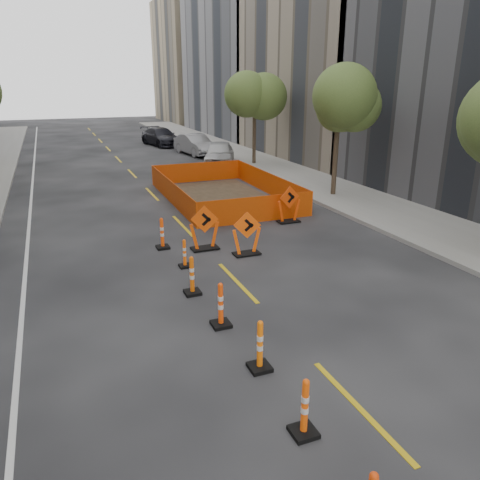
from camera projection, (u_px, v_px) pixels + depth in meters
name	position (u px, v px, depth m)	size (l,w,h in m)	color
ground_plane	(305.00, 352.00, 10.22)	(140.00, 140.00, 0.00)	black
sidewalk_right	(343.00, 194.00, 23.90)	(4.00, 90.00, 0.15)	gray
bld_right_c	(351.00, 60.00, 34.82)	(12.00, 16.00, 14.00)	gray
bld_right_d	(261.00, 35.00, 48.22)	(12.00, 18.00, 20.00)	gray
bld_right_e	(206.00, 61.00, 65.01)	(12.00, 14.00, 16.00)	tan
tree_r_b	(339.00, 104.00, 22.24)	(2.80, 2.80, 5.95)	#382B1E
tree_r_c	(255.00, 97.00, 31.01)	(2.80, 2.80, 5.95)	#382B1E
channelizer_1	(305.00, 407.00, 7.68)	(0.43, 0.43, 1.08)	#F5510A
channelizer_2	(260.00, 345.00, 9.43)	(0.44, 0.44, 1.12)	orange
channelizer_3	(221.00, 305.00, 11.11)	(0.45, 0.45, 1.13)	#F8440A
channelizer_4	(192.00, 275.00, 12.80)	(0.44, 0.44, 1.11)	#E15809
channelizer_5	(185.00, 253.00, 14.68)	(0.37, 0.37, 0.93)	#FF5A0A
channelizer_6	(162.00, 233.00, 16.29)	(0.44, 0.44, 1.12)	#F6470A
chevron_sign_left	(204.00, 228.00, 16.12)	(1.05, 0.63, 1.58)	#DE4709
chevron_sign_center	(247.00, 233.00, 15.63)	(1.01, 0.60, 1.51)	#FF530A
chevron_sign_right	(289.00, 204.00, 19.21)	(1.03, 0.62, 1.54)	#D83C09
safety_fence	(222.00, 188.00, 23.18)	(5.17, 8.79, 1.10)	#EC480C
parked_car_near	(219.00, 154.00, 31.90)	(1.97, 4.89, 1.67)	silver
parked_car_mid	(195.00, 144.00, 36.67)	(1.68, 4.82, 1.59)	gray
parked_car_far	(161.00, 137.00, 41.83)	(2.16, 5.31, 1.54)	black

